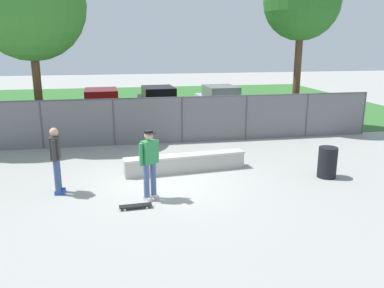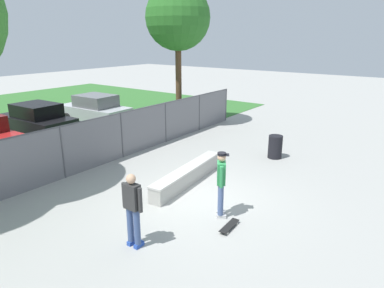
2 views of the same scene
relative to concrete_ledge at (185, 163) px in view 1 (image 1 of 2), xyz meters
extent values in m
plane|color=#9E9E99|center=(-0.85, -1.17, -0.28)|extent=(80.00, 80.00, 0.00)
cube|color=#336B2D|center=(-0.85, 14.01, -0.27)|extent=(30.90, 20.00, 0.02)
cube|color=#A8A59E|center=(0.00, 0.00, -0.03)|extent=(3.86, 0.86, 0.50)
cube|color=beige|center=(0.00, 0.00, 0.24)|extent=(3.90, 0.90, 0.06)
cube|color=beige|center=(-1.17, -2.04, -0.23)|extent=(0.23, 0.28, 0.10)
cube|color=beige|center=(-1.35, -2.16, -0.23)|extent=(0.23, 0.28, 0.10)
cylinder|color=#475B89|center=(-1.18, -2.02, 0.26)|extent=(0.15, 0.15, 0.88)
cylinder|color=#475B89|center=(-1.37, -2.14, 0.26)|extent=(0.15, 0.15, 0.88)
cube|color=#2D8C4C|center=(-1.28, -2.08, 1.00)|extent=(0.44, 0.39, 0.60)
cylinder|color=#2D8C4C|center=(-1.07, -1.94, 0.98)|extent=(0.10, 0.10, 0.58)
cylinder|color=#2D8C4C|center=(-1.49, -2.21, 0.98)|extent=(0.10, 0.10, 0.58)
sphere|color=tan|center=(-1.28, -2.08, 1.43)|extent=(0.22, 0.22, 0.22)
cylinder|color=black|center=(-1.28, -2.08, 1.53)|extent=(0.23, 0.23, 0.06)
cube|color=black|center=(-1.20, -2.19, 1.50)|extent=(0.23, 0.21, 0.02)
cube|color=black|center=(-1.68, -2.61, -0.20)|extent=(0.81, 0.26, 0.02)
cube|color=#B2B2B7|center=(-1.96, -2.63, -0.22)|extent=(0.07, 0.14, 0.02)
cube|color=#B2B2B7|center=(-1.41, -2.59, -0.22)|extent=(0.07, 0.14, 0.02)
cylinder|color=silver|center=(-1.96, -2.54, -0.25)|extent=(0.06, 0.03, 0.05)
cylinder|color=silver|center=(-1.95, -2.71, -0.25)|extent=(0.06, 0.03, 0.05)
cylinder|color=silver|center=(-1.42, -2.50, -0.25)|extent=(0.06, 0.03, 0.05)
cylinder|color=silver|center=(-1.41, -2.67, -0.25)|extent=(0.06, 0.03, 0.05)
cylinder|color=#4C4C51|center=(-4.90, 3.71, 0.66)|extent=(0.07, 0.07, 1.87)
cylinder|color=#4C4C51|center=(-2.20, 3.71, 0.66)|extent=(0.07, 0.07, 1.87)
cylinder|color=#4C4C51|center=(0.50, 3.71, 0.66)|extent=(0.07, 0.07, 1.87)
cylinder|color=#4C4C51|center=(3.20, 3.71, 0.66)|extent=(0.07, 0.07, 1.87)
cylinder|color=#4C4C51|center=(5.90, 3.71, 0.66)|extent=(0.07, 0.07, 1.87)
cylinder|color=#4C4C51|center=(8.59, 3.71, 0.66)|extent=(0.07, 0.07, 1.87)
cylinder|color=#4C4C51|center=(-0.85, 3.71, 1.56)|extent=(18.90, 0.05, 0.05)
cube|color=slate|center=(-0.85, 3.71, 0.66)|extent=(18.90, 0.01, 1.87)
cylinder|color=#513823|center=(-5.13, 4.89, 1.60)|extent=(0.32, 0.32, 3.76)
sphere|color=#337528|center=(-5.13, 4.89, 5.06)|extent=(4.22, 4.22, 4.22)
cylinder|color=#513823|center=(6.02, 5.18, 1.93)|extent=(0.32, 0.32, 4.42)
sphere|color=#286623|center=(6.02, 5.18, 5.39)|extent=(3.33, 3.33, 3.33)
cube|color=#B21E1E|center=(-2.85, 8.84, 0.39)|extent=(2.00, 4.28, 0.70)
cube|color=#621010|center=(-2.85, 8.69, 1.06)|extent=(1.70, 2.18, 0.64)
cylinder|color=black|center=(-3.82, 10.10, 0.04)|extent=(0.25, 0.65, 0.64)
cylinder|color=black|center=(-2.02, 10.18, 0.04)|extent=(0.25, 0.65, 0.64)
cylinder|color=black|center=(-3.69, 7.50, 0.04)|extent=(0.25, 0.65, 0.64)
cylinder|color=black|center=(-1.89, 7.58, 0.04)|extent=(0.25, 0.65, 0.64)
cube|color=black|center=(0.10, 9.39, 0.39)|extent=(2.00, 4.28, 0.70)
cube|color=black|center=(0.11, 9.24, 1.06)|extent=(1.70, 2.18, 0.64)
cylinder|color=black|center=(-0.86, 10.65, 0.04)|extent=(0.25, 0.65, 0.64)
cylinder|color=black|center=(0.94, 10.74, 0.04)|extent=(0.25, 0.65, 0.64)
cylinder|color=black|center=(-0.73, 8.05, 0.04)|extent=(0.25, 0.65, 0.64)
cylinder|color=black|center=(1.07, 8.14, 0.04)|extent=(0.25, 0.65, 0.64)
cube|color=#B7BABF|center=(3.47, 9.20, 0.39)|extent=(2.00, 4.28, 0.70)
cube|color=slate|center=(3.48, 9.05, 1.06)|extent=(1.70, 2.18, 0.64)
cylinder|color=black|center=(2.51, 10.45, 0.04)|extent=(0.25, 0.65, 0.64)
cylinder|color=black|center=(4.31, 10.54, 0.04)|extent=(0.25, 0.65, 0.64)
cylinder|color=black|center=(2.64, 7.85, 0.04)|extent=(0.25, 0.65, 0.64)
cylinder|color=black|center=(4.44, 7.94, 0.04)|extent=(0.25, 0.65, 0.64)
cube|color=#2647A5|center=(-3.65, -1.10, -0.23)|extent=(0.26, 0.11, 0.10)
cube|color=#2647A5|center=(-3.65, -1.32, -0.23)|extent=(0.26, 0.11, 0.10)
cylinder|color=#384C7A|center=(-3.68, -1.10, 0.26)|extent=(0.15, 0.15, 0.88)
cylinder|color=#384C7A|center=(-3.68, -1.32, 0.26)|extent=(0.15, 0.15, 0.88)
cube|color=#2D2D2D|center=(-3.68, -1.21, 1.00)|extent=(0.23, 0.38, 0.60)
cylinder|color=#2D2D2D|center=(-3.68, -0.96, 0.98)|extent=(0.10, 0.10, 0.58)
cylinder|color=#2D2D2D|center=(-3.68, -1.46, 0.98)|extent=(0.10, 0.10, 0.58)
sphere|color=tan|center=(-3.68, -1.21, 1.43)|extent=(0.22, 0.22, 0.22)
cylinder|color=black|center=(4.12, -1.32, 0.19)|extent=(0.56, 0.56, 0.93)
camera|label=1|loc=(-1.96, -11.73, 3.72)|focal=36.94mm
camera|label=2|loc=(-8.52, -6.46, 4.42)|focal=32.12mm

